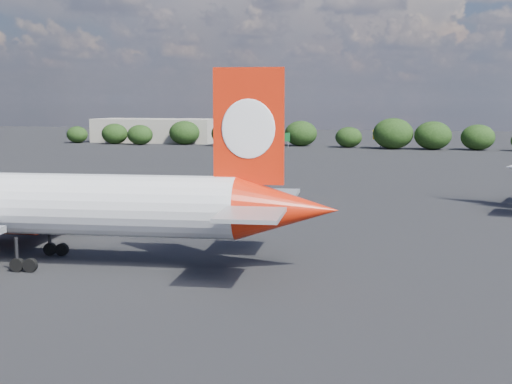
# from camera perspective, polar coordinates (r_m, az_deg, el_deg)

# --- Properties ---
(ground) EXTENTS (500.00, 500.00, 0.00)m
(ground) POSITION_cam_1_polar(r_m,az_deg,el_deg) (101.98, -2.08, -0.80)
(ground) COLOR black
(ground) RESTS_ON ground
(qantas_airliner) EXTENTS (52.75, 50.22, 17.20)m
(qantas_airliner) POSITION_cam_1_polar(r_m,az_deg,el_deg) (66.34, -17.71, -1.02)
(qantas_airliner) COLOR silver
(qantas_airliner) RESTS_ON ground
(terminal_building) EXTENTS (42.00, 16.00, 8.00)m
(terminal_building) POSITION_cam_1_polar(r_m,az_deg,el_deg) (247.40, -7.98, 4.89)
(terminal_building) COLOR gray
(terminal_building) RESTS_ON ground
(highway_sign) EXTENTS (6.00, 0.30, 4.50)m
(highway_sign) POSITION_cam_1_polar(r_m,az_deg,el_deg) (218.15, 1.95, 4.40)
(highway_sign) COLOR #136025
(highway_sign) RESTS_ON ground
(billboard_yellow) EXTENTS (5.00, 0.30, 5.50)m
(billboard_yellow) POSITION_cam_1_polar(r_m,az_deg,el_deg) (219.73, 9.97, 4.51)
(billboard_yellow) COLOR gold
(billboard_yellow) RESTS_ON ground
(horizon_treeline) EXTENTS (201.08, 16.23, 9.14)m
(horizon_treeline) POSITION_cam_1_polar(r_m,az_deg,el_deg) (216.75, 10.71, 4.45)
(horizon_treeline) COLOR black
(horizon_treeline) RESTS_ON ground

